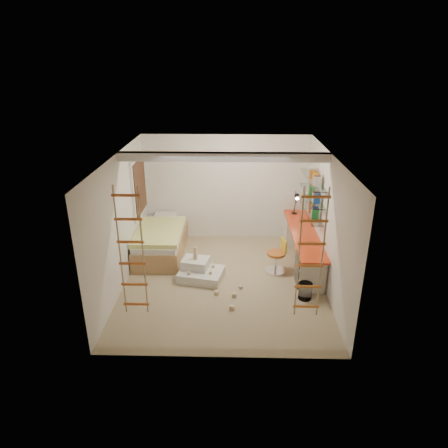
{
  "coord_description": "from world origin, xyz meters",
  "views": [
    {
      "loc": [
        0.18,
        -7.11,
        4.23
      ],
      "look_at": [
        0.0,
        0.3,
        1.15
      ],
      "focal_mm": 32.0,
      "sensor_mm": 36.0,
      "label": 1
    }
  ],
  "objects_px": {
    "bed": "(161,241)",
    "play_platform": "(200,271)",
    "swivel_chair": "(277,260)",
    "desk": "(302,246)"
  },
  "relations": [
    {
      "from": "swivel_chair",
      "to": "bed",
      "type": "bearing_deg",
      "value": 163.0
    },
    {
      "from": "desk",
      "to": "bed",
      "type": "xyz_separation_m",
      "value": [
        -3.2,
        0.36,
        -0.07
      ]
    },
    {
      "from": "desk",
      "to": "bed",
      "type": "distance_m",
      "value": 3.22
    },
    {
      "from": "bed",
      "to": "swivel_chair",
      "type": "relative_size",
      "value": 2.68
    },
    {
      "from": "desk",
      "to": "play_platform",
      "type": "height_order",
      "value": "desk"
    },
    {
      "from": "bed",
      "to": "play_platform",
      "type": "height_order",
      "value": "bed"
    },
    {
      "from": "desk",
      "to": "bed",
      "type": "relative_size",
      "value": 1.4
    },
    {
      "from": "swivel_chair",
      "to": "play_platform",
      "type": "height_order",
      "value": "swivel_chair"
    },
    {
      "from": "desk",
      "to": "play_platform",
      "type": "bearing_deg",
      "value": -161.9
    },
    {
      "from": "bed",
      "to": "swivel_chair",
      "type": "height_order",
      "value": "swivel_chair"
    }
  ]
}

